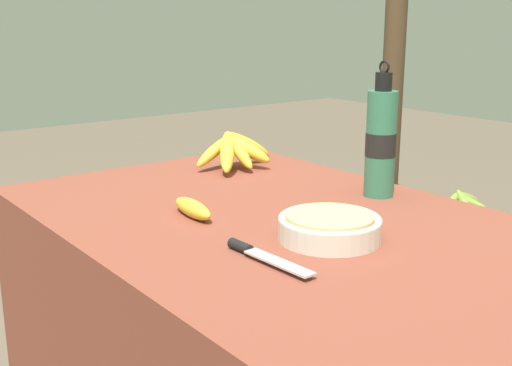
{
  "coord_description": "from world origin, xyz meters",
  "views": [
    {
      "loc": [
        1.02,
        -0.87,
        1.18
      ],
      "look_at": [
        -0.16,
        0.05,
        0.8
      ],
      "focal_mm": 45.0,
      "sensor_mm": 36.0,
      "label": 1
    }
  ],
  "objects": [
    {
      "name": "banana_bunch_ripe",
      "position": [
        -0.45,
        0.2,
        0.82
      ],
      "size": [
        0.16,
        0.27,
        0.12
      ],
      "color": "#4C381E",
      "rests_on": "market_counter"
    },
    {
      "name": "serving_bowl",
      "position": [
        0.16,
        -0.01,
        0.79
      ],
      "size": [
        0.21,
        0.21,
        0.05
      ],
      "color": "silver",
      "rests_on": "market_counter"
    },
    {
      "name": "water_bottle",
      "position": [
        0.01,
        0.31,
        0.89
      ],
      "size": [
        0.07,
        0.07,
        0.33
      ],
      "color": "#337556",
      "rests_on": "market_counter"
    },
    {
      "name": "loose_banana_front",
      "position": [
        -0.13,
        -0.15,
        0.78
      ],
      "size": [
        0.15,
        0.05,
        0.04
      ],
      "rotation": [
        0.0,
        0.0,
        -0.08
      ],
      "color": "gold",
      "rests_on": "market_counter"
    },
    {
      "name": "knife",
      "position": [
        0.16,
        -0.19,
        0.77
      ],
      "size": [
        0.22,
        0.03,
        0.02
      ],
      "rotation": [
        0.0,
        0.0,
        0.04
      ],
      "color": "#BCBCC1",
      "rests_on": "market_counter"
    },
    {
      "name": "banana_bunch_green",
      "position": [
        -0.49,
        1.41,
        0.44
      ],
      "size": [
        0.15,
        0.26,
        0.11
      ],
      "color": "#4C381E",
      "rests_on": "wooden_bench"
    }
  ]
}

